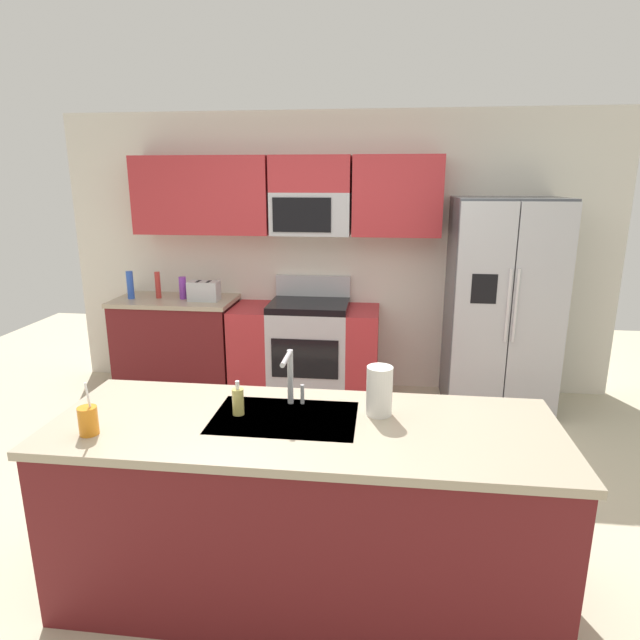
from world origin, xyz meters
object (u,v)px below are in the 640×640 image
Objects in this scene: toaster at (204,291)px; paper_towel_roll at (379,391)px; sink_faucet at (290,374)px; drink_cup_orange at (88,420)px; bottle_blue at (130,285)px; pepper_mill at (158,285)px; bottle_purple at (183,288)px; refrigerator at (501,306)px; range_oven at (306,349)px; soap_dispenser at (238,401)px.

toaster is 2.85m from paper_towel_roll.
drink_cup_orange is at bearing -153.47° from sink_faucet.
bottle_blue reaches higher than toaster.
pepper_mill is 0.25m from bottle_purple.
refrigerator reaches higher than paper_towel_roll.
toaster is (-0.94, -0.05, 0.55)m from range_oven.
range_oven is 4.86× the size of toaster.
pepper_mill is 2.85m from soap_dispenser.
drink_cup_orange is at bearing -130.80° from refrigerator.
drink_cup_orange is at bearing -164.04° from paper_towel_roll.
sink_faucet is at bearing -49.51° from bottle_blue.
bottle_blue is at bearing -179.41° from toaster.
sink_faucet is at bearing -123.13° from refrigerator.
paper_towel_roll is (2.12, -2.37, -0.01)m from pepper_mill.
bottle_blue is 3.30m from paper_towel_roll.
bottle_purple is at bearing -179.73° from range_oven.
drink_cup_orange is at bearing -72.73° from pepper_mill.
sink_faucet is at bearing -83.32° from range_oven.
toaster is 0.99× the size of sink_faucet.
pepper_mill is at bearing 179.30° from bottle_purple.
pepper_mill is at bearing 120.61° from soap_dispenser.
bottle_blue is 2.93m from soap_dispenser.
soap_dispenser is at bearing -59.39° from pepper_mill.
pepper_mill is at bearing 173.87° from toaster.
bottle_blue is at bearing -173.69° from bottle_purple.
pepper_mill is at bearing 125.98° from sink_faucet.
refrigerator is 2.52m from paper_towel_roll.
refrigerator is 2.68m from toaster.
refrigerator is at bearing 65.90° from paper_towel_roll.
bottle_purple is 0.84× the size of drink_cup_orange.
drink_cup_orange reaches higher than toaster.
bottle_blue is 1.25× the size of bottle_purple.
range_oven is at bearing 96.68° from sink_faucet.
refrigerator is 2.92m from soap_dispenser.
toaster is at bearing -12.00° from bottle_purple.
paper_towel_roll is (2.36, -2.31, -0.01)m from bottle_blue.
bottle_blue is at bearing 125.33° from soap_dispenser.
drink_cup_orange is at bearing -77.51° from bottle_purple.
toaster is 1.13× the size of drink_cup_orange.
bottle_purple is 1.23× the size of soap_dispenser.
paper_towel_roll is (0.71, -2.37, 0.58)m from range_oven.
drink_cup_orange is (0.60, -2.73, -0.04)m from bottle_purple.
refrigerator is at bearing -0.42° from toaster.
sink_faucet is (1.68, -2.31, 0.04)m from pepper_mill.
range_oven is 5.19× the size of bottle_blue.
soap_dispenser is at bearing -149.91° from sink_faucet.
paper_towel_roll is at bearing 6.99° from soap_dispenser.
range_oven is 2.51m from soap_dispenser.
refrigerator is at bearing 49.20° from drink_cup_orange.
bottle_purple reaches higher than soap_dispenser.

